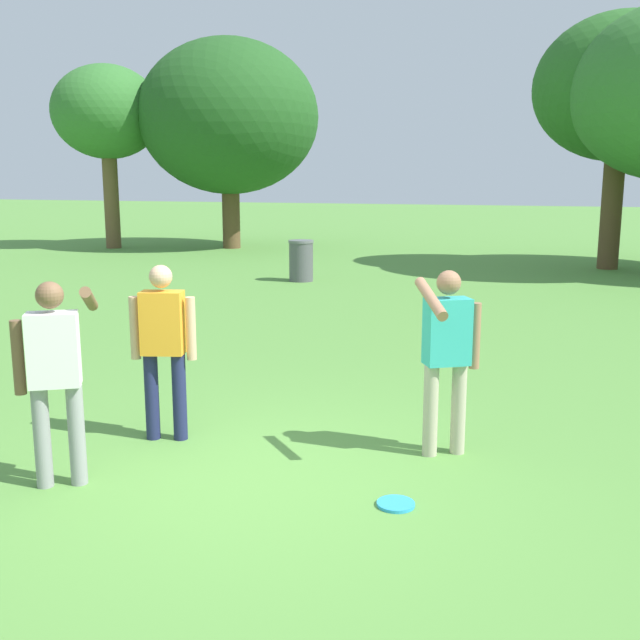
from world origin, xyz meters
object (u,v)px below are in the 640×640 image
frisbee (396,504)px  tree_tall_left (107,114)px  tree_far_right (620,89)px  person_catcher (55,368)px  person_thrower (447,349)px  tree_broad_center (229,117)px  person_bystander (163,341)px  trash_can_beside_table (301,261)px

frisbee → tree_tall_left: bearing=129.4°
tree_tall_left → tree_far_right: size_ratio=0.93×
person_catcher → frisbee: size_ratio=5.72×
tree_tall_left → tree_far_right: bearing=-2.8°
person_thrower → person_catcher: bearing=-149.7°
frisbee → tree_broad_center: size_ratio=0.04×
person_catcher → tree_broad_center: tree_broad_center is taller
frisbee → tree_far_right: (2.10, 15.97, 4.61)m
person_thrower → person_bystander: size_ratio=1.00×
person_catcher → tree_broad_center: size_ratio=0.24×
person_thrower → tree_far_right: (1.93, 14.82, 3.66)m
person_bystander → person_catcher: bearing=-102.1°
person_thrower → tree_broad_center: size_ratio=0.24×
person_thrower → person_bystander: bearing=-170.2°
person_thrower → tree_tall_left: size_ratio=0.27×
person_bystander → trash_can_beside_table: 10.71m
tree_broad_center → tree_far_right: (12.00, -2.05, 0.27)m
person_bystander → person_thrower: bearing=9.8°
person_bystander → frisbee: size_ratio=5.72×
person_catcher → person_bystander: same height
person_bystander → tree_tall_left: (-11.41, 16.04, 3.53)m
person_thrower → tree_tall_left: bearing=131.8°
person_bystander → tree_tall_left: bearing=125.4°
person_thrower → frisbee: size_ratio=5.72×
person_thrower → person_catcher: (-2.78, -1.63, 0.00)m
tree_tall_left → tree_far_right: tree_far_right is taller
tree_tall_left → person_catcher: bearing=-57.1°
tree_tall_left → person_bystander: bearing=-54.6°
person_thrower → tree_broad_center: tree_broad_center is taller
person_bystander → trash_can_beside_table: person_bystander is taller
person_catcher → tree_broad_center: bearing=111.5°
person_catcher → frisbee: person_catcher is taller
trash_can_beside_table → tree_broad_center: (-5.07, 6.89, 3.87)m
person_bystander → tree_far_right: bearing=73.7°
tree_broad_center → tree_far_right: bearing=-9.7°
person_catcher → person_bystander: (0.26, 1.19, -0.02)m
frisbee → tree_far_right: bearing=82.5°
trash_can_beside_table → tree_broad_center: 9.39m
person_catcher → tree_tall_left: (-11.15, 17.23, 3.51)m
person_thrower → trash_can_beside_table: 11.17m
frisbee → tree_tall_left: size_ratio=0.05×
frisbee → trash_can_beside_table: bearing=113.5°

